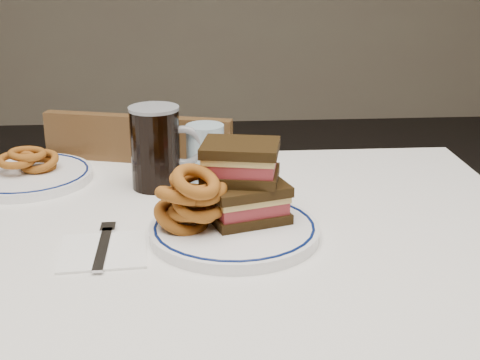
{
  "coord_description": "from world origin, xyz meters",
  "views": [
    {
      "loc": [
        0.08,
        -0.93,
        1.18
      ],
      "look_at": [
        0.15,
        0.04,
        0.83
      ],
      "focal_mm": 50.0,
      "sensor_mm": 36.0,
      "label": 1
    }
  ],
  "objects": [
    {
      "name": "onion_rings_main",
      "position": [
        0.07,
        0.0,
        0.81
      ],
      "size": [
        0.12,
        0.12,
        0.13
      ],
      "color": "brown",
      "rests_on": "main_plate"
    },
    {
      "name": "dining_table",
      "position": [
        0.0,
        0.0,
        0.64
      ],
      "size": [
        1.27,
        0.87,
        0.75
      ],
      "color": "silver",
      "rests_on": "floor"
    },
    {
      "name": "beer_mug",
      "position": [
        0.01,
        0.23,
        0.83
      ],
      "size": [
        0.14,
        0.09,
        0.15
      ],
      "color": "black",
      "rests_on": "dining_table"
    },
    {
      "name": "napkin_fork",
      "position": [
        -0.06,
        -0.04,
        0.75
      ],
      "size": [
        0.13,
        0.17,
        0.01
      ],
      "color": "white",
      "rests_on": "dining_table"
    },
    {
      "name": "water_glass",
      "position": [
        0.1,
        0.25,
        0.81
      ],
      "size": [
        0.07,
        0.07,
        0.11
      ],
      "primitive_type": "cylinder",
      "color": "#A4C2D4",
      "rests_on": "dining_table"
    },
    {
      "name": "ketchup_ramekin",
      "position": [
        0.12,
        0.1,
        0.79
      ],
      "size": [
        0.06,
        0.06,
        0.04
      ],
      "color": "silver",
      "rests_on": "main_plate"
    },
    {
      "name": "far_plate",
      "position": [
        -0.24,
        0.28,
        0.76
      ],
      "size": [
        0.24,
        0.24,
        0.02
      ],
      "color": "white",
      "rests_on": "dining_table"
    },
    {
      "name": "main_plate",
      "position": [
        0.14,
        0.0,
        0.76
      ],
      "size": [
        0.26,
        0.26,
        0.02
      ],
      "color": "white",
      "rests_on": "dining_table"
    },
    {
      "name": "chair_far",
      "position": [
        -0.01,
        0.48,
        0.46
      ],
      "size": [
        0.48,
        0.48,
        0.85
      ],
      "color": "#462E16",
      "rests_on": "floor"
    },
    {
      "name": "reuben_sandwich",
      "position": [
        0.15,
        0.03,
        0.83
      ],
      "size": [
        0.14,
        0.13,
        0.12
      ],
      "color": "black",
      "rests_on": "main_plate"
    },
    {
      "name": "onion_rings_far",
      "position": [
        -0.23,
        0.29,
        0.79
      ],
      "size": [
        0.11,
        0.09,
        0.05
      ],
      "color": "brown",
      "rests_on": "far_plate"
    }
  ]
}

